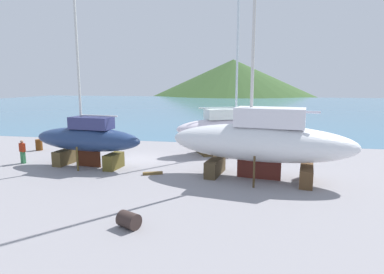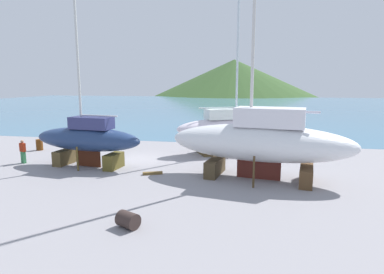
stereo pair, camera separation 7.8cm
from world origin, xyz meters
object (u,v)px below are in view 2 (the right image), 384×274
object	(u,v)px
sailboat_small_center	(88,138)
sailboat_far_slipway	(260,141)
barrel_rust_far	(128,220)
barrel_by_slipway	(39,145)
sailboat_large_starboard	(230,127)
worker	(23,151)

from	to	relation	value
sailboat_small_center	sailboat_far_slipway	distance (m)	11.44
barrel_rust_far	barrel_by_slipway	size ratio (longest dim) A/B	0.90
sailboat_large_starboard	barrel_by_slipway	world-z (taller)	sailboat_large_starboard
sailboat_small_center	worker	size ratio (longest dim) A/B	8.21
worker	barrel_rust_far	size ratio (longest dim) A/B	2.01
sailboat_small_center	sailboat_large_starboard	world-z (taller)	sailboat_small_center
sailboat_large_starboard	barrel_by_slipway	distance (m)	16.18
sailboat_small_center	barrel_rust_far	bearing A→B (deg)	132.52
sailboat_large_starboard	sailboat_far_slipway	size ratio (longest dim) A/B	0.85
sailboat_small_center	sailboat_far_slipway	bearing A→B (deg)	-177.87
worker	sailboat_small_center	bearing A→B (deg)	112.54
sailboat_far_slipway	barrel_by_slipway	xyz separation A→B (m)	(-18.23, 4.92, -1.83)
sailboat_far_slipway	barrel_by_slipway	world-z (taller)	sailboat_far_slipway
sailboat_far_slipway	barrel_by_slipway	bearing A→B (deg)	-5.95
sailboat_far_slipway	worker	distance (m)	16.52
sailboat_small_center	worker	distance (m)	5.15
sailboat_large_starboard	barrel_rust_far	xyz separation A→B (m)	(-2.87, -14.68, -1.78)
sailboat_large_starboard	sailboat_far_slipway	bearing A→B (deg)	-97.97
sailboat_large_starboard	worker	bearing A→B (deg)	178.02
barrel_by_slipway	barrel_rust_far	bearing A→B (deg)	-43.91
sailboat_large_starboard	worker	xyz separation A→B (m)	(-14.18, -6.30, -1.24)
worker	barrel_by_slipway	bearing A→B (deg)	-135.02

